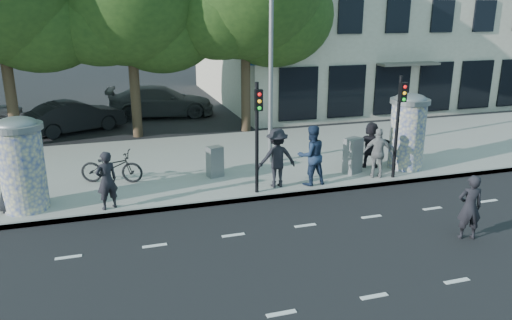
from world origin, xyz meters
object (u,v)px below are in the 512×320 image
object	(u,v)px
man_road	(470,207)
ped_d	(277,158)
cabinet_right	(353,156)
ped_b	(107,180)
street_lamp	(272,33)
car_mid	(75,116)
traffic_pole_far	(399,117)
traffic_pole_near	(257,127)
ad_column_left	(21,162)
ped_a	(8,183)
cabinet_left	(215,162)
ped_e	(378,153)
ad_column_right	(408,129)
bicycle	(112,167)
ped_c	(311,155)
ped_f	(371,145)
car_right	(161,101)

from	to	relation	value
man_road	ped_d	bearing A→B (deg)	-37.70
ped_d	cabinet_right	world-z (taller)	ped_d
cabinet_right	ped_b	bearing A→B (deg)	161.60
street_lamp	car_mid	distance (m)	11.26
traffic_pole_far	ped_b	bearing A→B (deg)	179.64
traffic_pole_near	ped_b	bearing A→B (deg)	179.26
ad_column_left	car_mid	xyz separation A→B (m)	(0.99, 9.95, -0.80)
street_lamp	ped_d	size ratio (longest dim) A/B	4.25
traffic_pole_far	ped_a	size ratio (longest dim) A/B	1.99
cabinet_left	ped_e	bearing A→B (deg)	-34.46
ad_column_right	ped_d	bearing A→B (deg)	-174.12
man_road	bicycle	xyz separation A→B (m)	(-8.44, 6.62, -0.16)
ped_d	car_mid	world-z (taller)	ped_d
cabinet_left	traffic_pole_far	bearing A→B (deg)	-34.84
cabinet_left	ped_b	bearing A→B (deg)	-168.56
ped_c	cabinet_left	bearing A→B (deg)	-36.21
ped_f	cabinet_left	world-z (taller)	ped_f
ped_c	car_right	distance (m)	13.25
ad_column_left	ped_e	world-z (taller)	ad_column_left
traffic_pole_near	car_right	xyz separation A→B (m)	(-1.32, 13.09, -1.42)
ped_a	ped_d	world-z (taller)	ped_d
ad_column_left	ped_e	bearing A→B (deg)	-2.59
cabinet_left	ad_column_right	bearing A→B (deg)	-24.82
ped_c	man_road	xyz separation A→B (m)	(2.34, -4.53, -0.28)
traffic_pole_near	car_right	distance (m)	13.23
traffic_pole_near	ped_c	world-z (taller)	traffic_pole_near
traffic_pole_far	ped_e	distance (m)	1.36
ped_b	cabinet_right	size ratio (longest dim) A/B	1.37
ad_column_left	ped_f	xyz separation A→B (m)	(11.21, 0.59, -0.56)
car_mid	ped_f	bearing A→B (deg)	-157.25
car_mid	ped_d	bearing A→B (deg)	-172.93
ad_column_right	bicycle	bearing A→B (deg)	171.93
ped_c	traffic_pole_far	bearing A→B (deg)	170.35
ped_c	ped_e	xyz separation A→B (m)	(2.40, -0.02, -0.13)
ped_a	ped_f	world-z (taller)	ped_a
cabinet_left	cabinet_right	distance (m)	4.72
traffic_pole_near	cabinet_right	bearing A→B (deg)	13.75
ped_e	ad_column_right	bearing A→B (deg)	-131.70
bicycle	car_mid	distance (m)	8.45
man_road	ped_f	bearing A→B (deg)	-78.20
ped_c	ped_f	xyz separation A→B (m)	(2.74, 1.06, -0.15)
ped_d	car_right	bearing A→B (deg)	-77.92
man_road	street_lamp	bearing A→B (deg)	-52.58
ped_d	traffic_pole_near	bearing A→B (deg)	29.77
ped_d	man_road	distance (m)	5.82
street_lamp	cabinet_right	distance (m)	5.04
bicycle	ped_a	bearing A→B (deg)	140.68
ad_column_right	traffic_pole_near	distance (m)	5.91
car_right	traffic_pole_near	bearing A→B (deg)	-167.73
ped_d	cabinet_left	bearing A→B (deg)	-39.73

